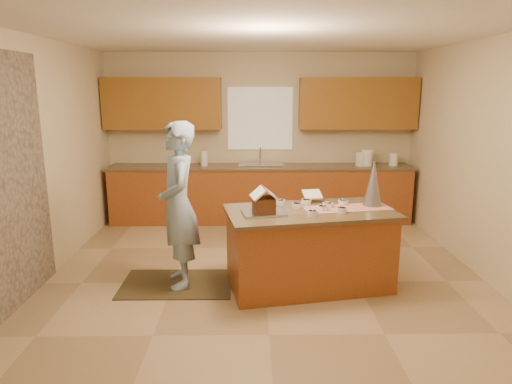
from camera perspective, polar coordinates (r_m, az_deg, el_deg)
floor at (r=5.28m, az=1.13°, el=-11.14°), size 5.50×5.50×0.00m
ceiling at (r=4.85m, az=1.28°, el=19.42°), size 5.50×5.50×0.00m
wall_back at (r=7.61m, az=0.52°, el=6.86°), size 5.50×5.50×0.00m
wall_front at (r=2.22m, az=3.56°, el=-8.18°), size 5.50×5.50×0.00m
wall_left at (r=5.41m, az=-26.32°, el=3.07°), size 5.50×5.50×0.00m
wall_right at (r=5.56m, az=27.94°, el=3.13°), size 5.50×5.50×0.00m
window_curtain at (r=7.56m, az=0.53°, el=9.10°), size 1.05×0.03×1.00m
back_counter_base at (r=7.47m, az=0.55°, el=-0.34°), size 4.80×0.60×0.88m
back_counter_top at (r=7.38m, az=0.56°, el=3.14°), size 4.85×0.63×0.04m
upper_cabinet_left at (r=7.52m, az=-11.55°, el=10.74°), size 1.85×0.35×0.80m
upper_cabinet_right at (r=7.59m, az=12.55°, el=10.71°), size 1.85×0.35×0.80m
sink at (r=7.38m, az=0.56°, el=3.07°), size 0.70×0.45×0.12m
faucet at (r=7.53m, az=0.53°, el=4.57°), size 0.03×0.03×0.28m
island_base at (r=5.07m, az=6.61°, el=-7.20°), size 1.82×1.15×0.83m
island_top at (r=4.94m, az=6.74°, el=-2.48°), size 1.91×1.24×0.04m
table_runner at (r=5.08m, az=11.29°, el=-1.96°), size 0.99×0.51×0.01m
baking_tray at (r=4.75m, az=0.97°, el=-2.61°), size 0.49×0.40×0.02m
cookbook at (r=5.29m, az=7.02°, el=-0.30°), size 0.23×0.20×0.09m
tinsel_tree at (r=5.19m, az=14.39°, el=1.11°), size 0.24×0.24×0.52m
rug at (r=5.29m, az=-9.80°, el=-11.19°), size 1.22×0.80×0.01m
boy at (r=4.99m, az=-9.63°, el=-1.66°), size 0.58×0.74×1.80m
canister_a at (r=7.56m, az=12.89°, el=4.06°), size 0.16×0.16×0.22m
canister_b at (r=7.59m, az=13.66°, el=4.20°), size 0.18×0.18×0.26m
canister_c at (r=7.71m, az=16.76°, el=3.93°), size 0.14×0.14×0.20m
paper_towel at (r=7.39m, az=-6.49°, el=4.18°), size 0.11×0.11×0.24m
gingerbread_house at (r=4.72m, az=0.98°, el=-1.32°), size 0.30×0.31×0.27m
candy_bowls at (r=5.02m, az=7.51°, el=-1.71°), size 0.82×0.59×0.05m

